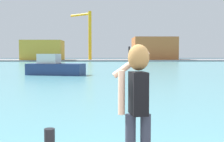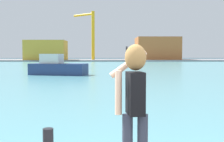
{
  "view_description": "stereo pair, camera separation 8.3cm",
  "coord_description": "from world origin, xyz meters",
  "px_view_note": "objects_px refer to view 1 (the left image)",
  "views": [
    {
      "loc": [
        -0.53,
        -3.23,
        2.27
      ],
      "look_at": [
        -0.32,
        4.08,
        1.84
      ],
      "focal_mm": 47.37,
      "sensor_mm": 36.0,
      "label": 1
    },
    {
      "loc": [
        -0.45,
        -3.23,
        2.27
      ],
      "look_at": [
        -0.32,
        4.08,
        1.84
      ],
      "focal_mm": 47.37,
      "sensor_mm": 36.0,
      "label": 2
    }
  ],
  "objects_px": {
    "harbor_bollard": "(50,139)",
    "port_crane": "(88,31)",
    "boat_moored": "(54,67)",
    "warehouse_left": "(43,50)",
    "warehouse_right": "(154,49)",
    "person_photographer": "(137,96)"
  },
  "relations": [
    {
      "from": "person_photographer",
      "to": "port_crane",
      "type": "relative_size",
      "value": 0.12
    },
    {
      "from": "boat_moored",
      "to": "port_crane",
      "type": "distance_m",
      "value": 62.17
    },
    {
      "from": "person_photographer",
      "to": "warehouse_right",
      "type": "height_order",
      "value": "warehouse_right"
    },
    {
      "from": "person_photographer",
      "to": "boat_moored",
      "type": "distance_m",
      "value": 28.24
    },
    {
      "from": "harbor_bollard",
      "to": "person_photographer",
      "type": "bearing_deg",
      "value": -39.61
    },
    {
      "from": "warehouse_left",
      "to": "port_crane",
      "type": "xyz_separation_m",
      "value": [
        13.67,
        1.84,
        6.0
      ]
    },
    {
      "from": "port_crane",
      "to": "harbor_bollard",
      "type": "bearing_deg",
      "value": -87.45
    },
    {
      "from": "warehouse_right",
      "to": "boat_moored",
      "type": "bearing_deg",
      "value": -108.62
    },
    {
      "from": "boat_moored",
      "to": "warehouse_left",
      "type": "xyz_separation_m",
      "value": [
        -13.31,
        59.74,
        2.55
      ]
    },
    {
      "from": "boat_moored",
      "to": "warehouse_right",
      "type": "relative_size",
      "value": 0.48
    },
    {
      "from": "warehouse_left",
      "to": "boat_moored",
      "type": "bearing_deg",
      "value": -77.44
    },
    {
      "from": "boat_moored",
      "to": "warehouse_right",
      "type": "xyz_separation_m",
      "value": [
        21.56,
        63.99,
        3.14
      ]
    },
    {
      "from": "harbor_bollard",
      "to": "warehouse_right",
      "type": "xyz_separation_m",
      "value": [
        17.27,
        90.52,
        3.14
      ]
    },
    {
      "from": "warehouse_right",
      "to": "port_crane",
      "type": "height_order",
      "value": "port_crane"
    },
    {
      "from": "boat_moored",
      "to": "warehouse_left",
      "type": "height_order",
      "value": "warehouse_left"
    },
    {
      "from": "boat_moored",
      "to": "warehouse_left",
      "type": "bearing_deg",
      "value": 116.94
    },
    {
      "from": "warehouse_left",
      "to": "harbor_bollard",
      "type": "bearing_deg",
      "value": -78.47
    },
    {
      "from": "harbor_bollard",
      "to": "boat_moored",
      "type": "distance_m",
      "value": 26.87
    },
    {
      "from": "person_photographer",
      "to": "harbor_bollard",
      "type": "height_order",
      "value": "person_photographer"
    },
    {
      "from": "harbor_bollard",
      "to": "port_crane",
      "type": "xyz_separation_m",
      "value": [
        -3.92,
        88.11,
        8.56
      ]
    },
    {
      "from": "harbor_bollard",
      "to": "warehouse_left",
      "type": "height_order",
      "value": "warehouse_left"
    },
    {
      "from": "boat_moored",
      "to": "warehouse_left",
      "type": "distance_m",
      "value": 61.26
    }
  ]
}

